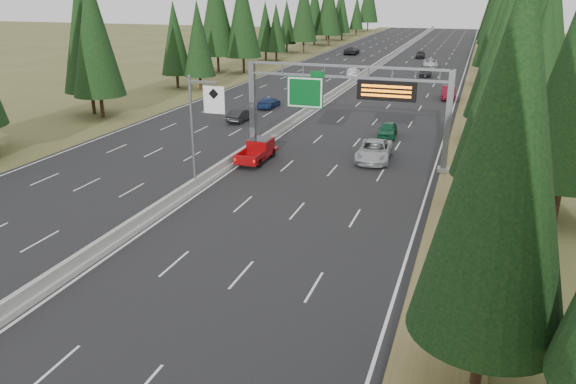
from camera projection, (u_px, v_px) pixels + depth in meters
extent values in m
cube|color=black|center=(359.00, 79.00, 88.51)|extent=(32.00, 260.00, 0.08)
cube|color=olive|center=(477.00, 85.00, 83.13)|extent=(3.60, 260.00, 0.06)
cube|color=#4F5025|center=(254.00, 74.00, 93.90)|extent=(3.60, 260.00, 0.06)
cube|color=gray|center=(359.00, 78.00, 88.45)|extent=(0.70, 260.00, 0.30)
cube|color=gray|center=(359.00, 75.00, 88.31)|extent=(0.30, 260.00, 0.60)
cube|color=slate|center=(253.00, 109.00, 47.00)|extent=(0.45, 0.45, 7.80)
cube|color=gray|center=(254.00, 152.00, 48.27)|extent=(0.90, 0.90, 0.30)
cube|color=slate|center=(448.00, 122.00, 42.20)|extent=(0.45, 0.45, 7.80)
cube|color=gray|center=(443.00, 170.00, 43.48)|extent=(0.90, 0.90, 0.30)
cube|color=slate|center=(347.00, 66.00, 43.30)|extent=(15.85, 0.35, 0.16)
cube|color=slate|center=(346.00, 77.00, 43.59)|extent=(15.85, 0.35, 0.16)
cube|color=#054C19|center=(305.00, 92.00, 44.81)|extent=(3.00, 0.10, 2.50)
cube|color=silver|center=(305.00, 93.00, 44.75)|extent=(2.85, 0.02, 2.35)
cube|color=#054C19|center=(317.00, 74.00, 43.99)|extent=(1.10, 0.10, 0.45)
cube|color=black|center=(387.00, 91.00, 42.63)|extent=(4.50, 0.40, 1.50)
cube|color=orange|center=(386.00, 87.00, 42.31)|extent=(3.80, 0.02, 0.18)
cube|color=orange|center=(386.00, 91.00, 42.43)|extent=(3.80, 0.02, 0.18)
cube|color=orange|center=(386.00, 96.00, 42.55)|extent=(3.80, 0.02, 0.18)
cylinder|color=slate|center=(192.00, 135.00, 38.17)|extent=(0.20, 0.20, 8.00)
cube|color=gray|center=(196.00, 188.00, 39.49)|extent=(0.50, 0.50, 0.20)
cube|color=slate|center=(203.00, 82.00, 36.64)|extent=(2.00, 0.15, 0.15)
cube|color=silver|center=(214.00, 100.00, 36.66)|extent=(1.50, 0.06, 1.80)
cylinder|color=black|center=(479.00, 357.00, 19.79)|extent=(0.40, 0.40, 2.34)
cone|color=black|center=(506.00, 158.00, 17.31)|extent=(5.25, 5.25, 12.26)
cylinder|color=black|center=(487.00, 191.00, 36.19)|extent=(0.40, 0.40, 2.22)
cone|color=black|center=(501.00, 83.00, 33.83)|extent=(4.99, 4.99, 11.63)
cylinder|color=black|center=(557.00, 201.00, 34.11)|extent=(0.40, 0.40, 2.50)
cylinder|color=black|center=(492.00, 130.00, 51.66)|extent=(0.40, 0.40, 2.39)
cone|color=black|center=(502.00, 46.00, 49.11)|extent=(5.39, 5.39, 12.57)
cylinder|color=black|center=(530.00, 133.00, 51.02)|extent=(0.40, 0.40, 2.17)
cone|color=black|center=(542.00, 57.00, 48.72)|extent=(4.88, 4.88, 11.39)
cylinder|color=black|center=(496.00, 103.00, 64.40)|extent=(0.40, 0.40, 2.27)
cone|color=black|center=(504.00, 39.00, 61.99)|extent=(5.10, 5.10, 11.90)
cylinder|color=black|center=(536.00, 102.00, 63.50)|extent=(0.40, 0.40, 2.79)
cone|color=black|center=(548.00, 21.00, 60.53)|extent=(6.29, 6.29, 14.67)
cylinder|color=black|center=(493.00, 76.00, 82.69)|extent=(0.40, 0.40, 2.79)
cone|color=black|center=(500.00, 14.00, 79.72)|extent=(6.29, 6.29, 14.67)
cylinder|color=black|center=(517.00, 79.00, 81.50)|extent=(0.40, 0.40, 2.36)
cone|color=black|center=(524.00, 26.00, 78.99)|extent=(5.32, 5.32, 12.41)
cylinder|color=black|center=(499.00, 62.00, 97.36)|extent=(0.40, 0.40, 2.97)
cone|color=black|center=(506.00, 6.00, 94.20)|extent=(6.68, 6.68, 15.58)
cylinder|color=black|center=(520.00, 62.00, 97.99)|extent=(0.40, 0.40, 3.02)
cone|color=black|center=(528.00, 5.00, 94.77)|extent=(6.81, 6.81, 15.88)
cylinder|color=black|center=(493.00, 52.00, 113.97)|extent=(0.40, 0.40, 2.97)
cone|color=black|center=(498.00, 4.00, 110.81)|extent=(6.69, 6.69, 15.60)
cylinder|color=black|center=(517.00, 54.00, 112.31)|extent=(0.40, 0.40, 2.37)
cone|color=black|center=(522.00, 16.00, 109.80)|extent=(5.32, 5.32, 12.42)
cylinder|color=black|center=(488.00, 45.00, 129.40)|extent=(0.40, 0.40, 2.53)
cone|color=black|center=(492.00, 9.00, 126.71)|extent=(5.68, 5.68, 13.26)
cylinder|color=black|center=(509.00, 47.00, 128.17)|extent=(0.40, 0.40, 1.91)
cone|color=black|center=(512.00, 20.00, 126.14)|extent=(4.30, 4.30, 10.03)
cylinder|color=black|center=(490.00, 40.00, 146.02)|extent=(0.40, 0.40, 2.23)
cone|color=black|center=(494.00, 12.00, 143.66)|extent=(5.01, 5.01, 11.70)
cylinder|color=black|center=(510.00, 40.00, 142.68)|extent=(0.40, 0.40, 2.48)
cone|color=black|center=(514.00, 8.00, 140.05)|extent=(5.58, 5.58, 13.01)
cylinder|color=black|center=(491.00, 35.00, 161.76)|extent=(0.40, 0.40, 2.15)
cone|color=black|center=(494.00, 10.00, 159.48)|extent=(4.84, 4.84, 11.29)
cylinder|color=black|center=(505.00, 33.00, 161.80)|extent=(0.40, 0.40, 2.95)
cone|color=black|center=(509.00, 0.00, 158.66)|extent=(6.64, 6.64, 15.50)
cylinder|color=black|center=(493.00, 31.00, 175.87)|extent=(0.40, 0.40, 1.98)
cone|color=black|center=(496.00, 11.00, 173.77)|extent=(4.45, 4.45, 10.38)
cylinder|color=black|center=(507.00, 31.00, 176.78)|extent=(0.40, 0.40, 2.00)
cone|color=black|center=(509.00, 10.00, 174.65)|extent=(4.50, 4.50, 10.51)
cylinder|color=black|center=(102.00, 107.00, 61.70)|extent=(0.40, 0.40, 2.48)
cone|color=black|center=(94.00, 34.00, 59.07)|extent=(5.57, 5.57, 13.00)
cylinder|color=black|center=(93.00, 102.00, 63.74)|extent=(0.40, 0.40, 2.58)
cone|color=black|center=(84.00, 29.00, 61.00)|extent=(5.80, 5.80, 13.52)
cylinder|color=black|center=(201.00, 83.00, 79.07)|extent=(0.40, 0.40, 1.95)
cone|color=black|center=(198.00, 38.00, 77.00)|extent=(4.38, 4.38, 10.23)
cylinder|color=black|center=(178.00, 81.00, 80.79)|extent=(0.40, 0.40, 1.92)
cone|color=black|center=(175.00, 38.00, 78.75)|extent=(4.33, 4.33, 10.10)
cylinder|color=black|center=(244.00, 65.00, 95.10)|extent=(0.40, 0.40, 2.66)
cone|color=black|center=(242.00, 14.00, 92.27)|extent=(6.00, 6.00, 13.99)
cylinder|color=black|center=(218.00, 64.00, 95.96)|extent=(0.40, 0.40, 2.87)
cone|color=black|center=(216.00, 9.00, 92.92)|extent=(6.45, 6.45, 15.04)
cylinder|color=black|center=(276.00, 56.00, 111.62)|extent=(0.40, 0.40, 1.76)
cone|color=black|center=(276.00, 27.00, 109.75)|extent=(3.97, 3.97, 9.26)
cylinder|color=black|center=(266.00, 56.00, 112.47)|extent=(0.40, 0.40, 1.82)
cone|color=black|center=(265.00, 26.00, 110.54)|extent=(4.09, 4.09, 9.55)
cylinder|color=black|center=(304.00, 47.00, 124.73)|extent=(0.40, 0.40, 2.60)
cone|color=black|center=(304.00, 9.00, 121.97)|extent=(5.84, 5.84, 13.63)
cylinder|color=black|center=(287.00, 48.00, 127.23)|extent=(0.40, 0.40, 1.82)
cone|color=black|center=(287.00, 22.00, 125.29)|extent=(4.09, 4.09, 9.55)
cylinder|color=black|center=(329.00, 40.00, 141.14)|extent=(0.40, 0.40, 2.67)
cone|color=black|center=(329.00, 6.00, 138.31)|extent=(6.00, 6.00, 14.00)
cylinder|color=black|center=(314.00, 40.00, 144.66)|extent=(0.40, 0.40, 2.42)
cone|color=black|center=(315.00, 9.00, 142.09)|extent=(5.44, 5.44, 12.69)
cylinder|color=black|center=(342.00, 37.00, 156.80)|extent=(0.40, 0.40, 2.02)
cone|color=black|center=(343.00, 13.00, 154.66)|extent=(4.53, 4.53, 10.58)
cylinder|color=black|center=(326.00, 35.00, 157.67)|extent=(0.40, 0.40, 2.59)
cone|color=black|center=(327.00, 5.00, 154.92)|extent=(5.82, 5.82, 13.59)
cylinder|color=black|center=(356.00, 33.00, 172.33)|extent=(0.40, 0.40, 1.86)
cone|color=black|center=(357.00, 13.00, 170.35)|extent=(4.19, 4.19, 9.78)
cylinder|color=black|center=(340.00, 31.00, 173.52)|extent=(0.40, 0.40, 2.35)
cone|color=black|center=(341.00, 6.00, 171.02)|extent=(5.28, 5.28, 12.33)
cylinder|color=black|center=(368.00, 27.00, 189.65)|extent=(0.40, 0.40, 2.99)
cylinder|color=black|center=(356.00, 28.00, 192.64)|extent=(0.40, 0.40, 1.77)
cone|color=black|center=(357.00, 11.00, 190.75)|extent=(3.99, 3.99, 9.32)
imported|color=#A8A9AD|center=(374.00, 151.00, 46.13)|extent=(3.00, 5.93, 1.61)
cylinder|color=black|center=(240.00, 161.00, 44.81)|extent=(0.28, 0.75, 0.75)
cylinder|color=black|center=(259.00, 163.00, 44.33)|extent=(0.28, 0.75, 0.75)
cylinder|color=black|center=(255.00, 151.00, 47.55)|extent=(0.28, 0.75, 0.75)
cylinder|color=black|center=(272.00, 153.00, 47.07)|extent=(0.28, 0.75, 0.75)
cube|color=maroon|center=(257.00, 155.00, 45.93)|extent=(1.87, 5.24, 0.28)
cube|color=maroon|center=(261.00, 145.00, 46.46)|extent=(1.78, 2.06, 1.03)
cube|color=black|center=(261.00, 142.00, 46.37)|extent=(1.59, 1.78, 0.51)
cube|color=maroon|center=(240.00, 155.00, 44.84)|extent=(0.09, 2.24, 0.56)
cube|color=maroon|center=(261.00, 157.00, 44.31)|extent=(0.09, 2.24, 0.56)
cube|color=maroon|center=(245.00, 160.00, 43.57)|extent=(1.87, 0.09, 0.56)
imported|color=#114D2F|center=(388.00, 130.00, 53.41)|extent=(1.96, 4.26, 1.41)
imported|color=maroon|center=(449.00, 93.00, 72.13)|extent=(2.07, 5.07, 1.64)
imported|color=black|center=(426.00, 72.00, 91.02)|extent=(2.27, 4.87, 1.37)
imported|color=silver|center=(430.00, 63.00, 101.40)|extent=(3.03, 5.68, 1.52)
imported|color=black|center=(420.00, 54.00, 115.29)|extent=(2.10, 4.61, 1.54)
imported|color=black|center=(240.00, 115.00, 59.81)|extent=(1.55, 4.14, 1.35)
imported|color=navy|center=(269.00, 102.00, 66.80)|extent=(1.79, 4.39, 1.27)
imported|color=white|center=(353.00, 71.00, 90.79)|extent=(2.27, 4.83, 1.60)
imported|color=black|center=(352.00, 50.00, 121.92)|extent=(3.00, 6.04, 1.64)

